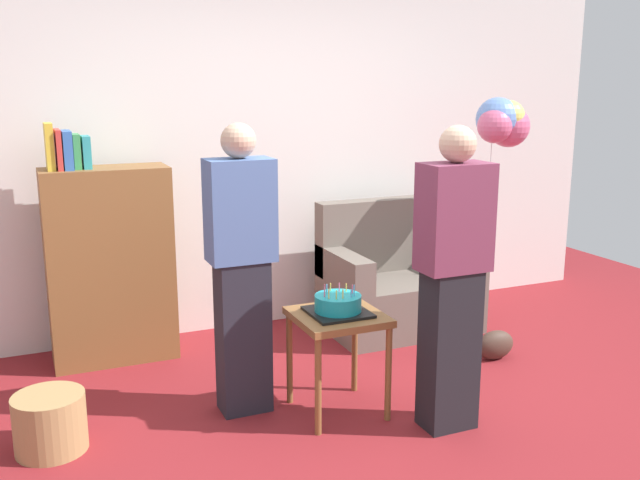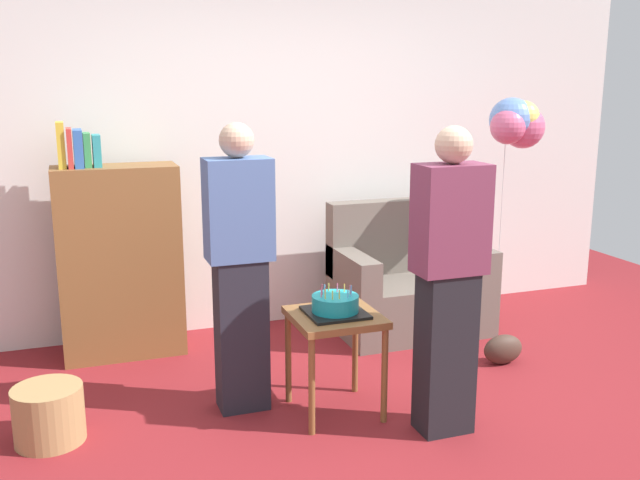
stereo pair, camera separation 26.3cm
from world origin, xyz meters
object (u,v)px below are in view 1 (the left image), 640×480
at_px(birthday_cake, 338,305).
at_px(wicker_basket, 50,423).
at_px(person_blowing_candles, 242,269).
at_px(couch, 396,284).
at_px(person_holding_cake, 452,279).
at_px(bookshelf, 109,262).
at_px(handbag, 495,345).
at_px(balloon_bunch, 502,122).
at_px(side_table, 338,329).

xyz_separation_m(birthday_cake, wicker_basket, (-1.52, 0.18, -0.48)).
height_order(person_blowing_candles, wicker_basket, person_blowing_candles).
height_order(couch, birthday_cake, couch).
bearing_deg(person_holding_cake, couch, -110.79).
xyz_separation_m(bookshelf, birthday_cake, (1.06, -1.32, -0.04)).
relative_size(person_holding_cake, wicker_basket, 4.53).
distance_m(couch, person_blowing_candles, 1.80).
distance_m(couch, person_holding_cake, 1.68).
relative_size(handbag, balloon_bunch, 0.16).
xyz_separation_m(bookshelf, handbag, (2.36, -1.04, -0.57)).
distance_m(couch, handbag, 0.92).
relative_size(side_table, person_blowing_candles, 0.36).
xyz_separation_m(person_holding_cake, handbag, (0.83, 0.67, -0.73)).
bearing_deg(balloon_bunch, person_blowing_candles, -164.48).
bearing_deg(person_blowing_candles, person_holding_cake, -47.02).
bearing_deg(wicker_basket, balloon_bunch, 11.55).
xyz_separation_m(person_blowing_candles, person_holding_cake, (0.95, -0.63, 0.00)).
bearing_deg(birthday_cake, person_blowing_candles, 153.80).
relative_size(side_table, person_holding_cake, 0.36).
relative_size(side_table, balloon_bunch, 0.34).
xyz_separation_m(person_blowing_candles, wicker_basket, (-1.05, -0.06, -0.68)).
relative_size(person_blowing_candles, person_holding_cake, 1.00).
bearing_deg(person_blowing_candles, birthday_cake, -39.67).
relative_size(person_blowing_candles, wicker_basket, 4.53).
bearing_deg(side_table, wicker_basket, 173.27).
xyz_separation_m(birthday_cake, handbag, (1.30, 0.28, -0.53)).
bearing_deg(couch, person_holding_cake, -109.45).
relative_size(couch, handbag, 3.93).
bearing_deg(balloon_bunch, couch, 157.65).
height_order(side_table, person_holding_cake, person_holding_cake).
xyz_separation_m(couch, bookshelf, (-2.06, 0.20, 0.33)).
relative_size(birthday_cake, handbag, 1.14).
height_order(person_blowing_candles, balloon_bunch, balloon_bunch).
height_order(birthday_cake, balloon_bunch, balloon_bunch).
bearing_deg(handbag, wicker_basket, -178.01).
height_order(birthday_cake, wicker_basket, birthday_cake).
xyz_separation_m(bookshelf, person_blowing_candles, (0.58, -1.08, 0.16)).
relative_size(bookshelf, side_table, 2.73).
xyz_separation_m(bookshelf, side_table, (1.06, -1.32, -0.18)).
distance_m(wicker_basket, balloon_bunch, 3.57).
bearing_deg(person_blowing_candles, handbag, -12.09).
bearing_deg(person_holding_cake, wicker_basket, -17.41).
bearing_deg(handbag, person_blowing_candles, -178.62).
height_order(bookshelf, side_table, bookshelf).
bearing_deg(balloon_bunch, wicker_basket, -168.45).
height_order(bookshelf, person_blowing_candles, person_blowing_candles).
relative_size(birthday_cake, person_blowing_candles, 0.20).
bearing_deg(bookshelf, person_blowing_candles, -61.87).
bearing_deg(bookshelf, couch, -5.52).
relative_size(bookshelf, person_holding_cake, 0.98).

